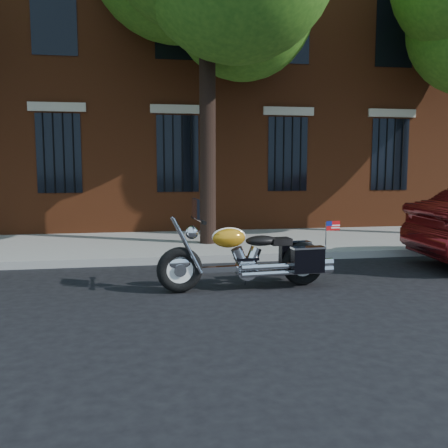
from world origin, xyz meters
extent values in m
plane|color=black|center=(0.00, 0.00, 0.00)|extent=(120.00, 120.00, 0.00)
cube|color=gray|center=(0.00, 1.38, 0.07)|extent=(40.00, 0.16, 0.15)
cube|color=gray|center=(0.00, 3.26, 0.07)|extent=(40.00, 3.60, 0.15)
cube|color=maroon|center=(0.00, 10.06, 6.00)|extent=(26.00, 10.00, 12.00)
cube|color=black|center=(0.00, 5.11, 2.20)|extent=(1.10, 0.14, 2.00)
cube|color=#B2A893|center=(0.00, 5.08, 3.35)|extent=(1.40, 0.20, 0.22)
cube|color=black|center=(0.00, 5.11, 5.60)|extent=(1.10, 0.14, 2.00)
cylinder|color=black|center=(0.00, 5.03, 2.20)|extent=(0.04, 0.04, 2.00)
cylinder|color=black|center=(0.50, 2.90, 2.50)|extent=(0.36, 0.36, 5.00)
torus|color=black|center=(-0.44, -0.87, 0.35)|extent=(0.70, 0.21, 0.69)
torus|color=black|center=(1.52, -0.72, 0.35)|extent=(0.70, 0.21, 0.69)
cylinder|color=white|center=(-0.44, -0.87, 0.35)|extent=(0.52, 0.10, 0.52)
cylinder|color=white|center=(1.52, -0.72, 0.35)|extent=(0.52, 0.10, 0.52)
ellipsoid|color=white|center=(-0.44, -0.87, 0.46)|extent=(0.37, 0.16, 0.20)
ellipsoid|color=orange|center=(1.52, -0.72, 0.48)|extent=(0.37, 0.17, 0.20)
cube|color=white|center=(0.54, -0.80, 0.33)|extent=(1.56, 0.22, 0.08)
cylinder|color=white|center=(0.59, -0.79, 0.31)|extent=(0.34, 0.21, 0.33)
cylinder|color=white|center=(1.12, -0.94, 0.32)|extent=(1.30, 0.19, 0.09)
ellipsoid|color=orange|center=(0.31, -0.81, 0.81)|extent=(0.53, 0.33, 0.30)
ellipsoid|color=black|center=(0.83, -0.78, 0.75)|extent=(0.52, 0.33, 0.16)
cube|color=black|center=(1.47, -0.46, 0.47)|extent=(0.51, 0.20, 0.39)
cube|color=black|center=(1.51, -1.00, 0.47)|extent=(0.51, 0.20, 0.39)
cylinder|color=white|center=(-0.15, -0.85, 1.10)|extent=(0.10, 0.81, 0.04)
sphere|color=white|center=(-0.26, -0.86, 0.91)|extent=(0.22, 0.22, 0.21)
cube|color=black|center=(-0.20, -0.85, 1.26)|extent=(0.07, 0.42, 0.29)
cube|color=red|center=(1.90, -1.01, 0.98)|extent=(0.23, 0.03, 0.15)
camera|label=1|loc=(-1.02, -8.18, 1.91)|focal=40.00mm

